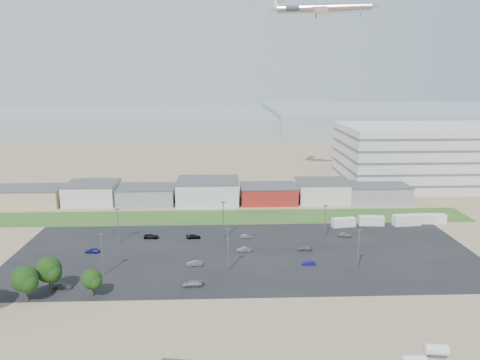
{
  "coord_description": "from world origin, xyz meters",
  "views": [
    {
      "loc": [
        -0.77,
        -94.41,
        45.71
      ],
      "look_at": [
        3.79,
        22.0,
        19.24
      ],
      "focal_mm": 35.0,
      "sensor_mm": 36.0,
      "label": 1
    }
  ],
  "objects_px": {
    "parked_car_8": "(345,235)",
    "parked_car_9": "(151,236)",
    "airliner": "(324,8)",
    "parked_car_12": "(304,248)",
    "parked_car_3": "(192,284)",
    "parked_car_5": "(92,250)",
    "box_trailer_a": "(344,222)",
    "parked_car_7": "(244,249)",
    "parked_car_4": "(195,263)",
    "parked_car_1": "(308,263)",
    "parked_car_6": "(193,236)",
    "parked_car_10": "(62,286)",
    "parked_car_11": "(246,236)"
  },
  "relations": [
    {
      "from": "parked_car_6",
      "to": "parked_car_4",
      "type": "bearing_deg",
      "value": 179.77
    },
    {
      "from": "parked_car_4",
      "to": "parked_car_8",
      "type": "distance_m",
      "value": 46.23
    },
    {
      "from": "parked_car_5",
      "to": "parked_car_10",
      "type": "relative_size",
      "value": 0.85
    },
    {
      "from": "box_trailer_a",
      "to": "parked_car_6",
      "type": "xyz_separation_m",
      "value": [
        -45.4,
        -8.79,
        -0.76
      ]
    },
    {
      "from": "parked_car_8",
      "to": "parked_car_1",
      "type": "bearing_deg",
      "value": 145.58
    },
    {
      "from": "parked_car_5",
      "to": "parked_car_10",
      "type": "height_order",
      "value": "parked_car_5"
    },
    {
      "from": "parked_car_10",
      "to": "parked_car_11",
      "type": "height_order",
      "value": "parked_car_10"
    },
    {
      "from": "parked_car_10",
      "to": "parked_car_5",
      "type": "bearing_deg",
      "value": 3.71
    },
    {
      "from": "parked_car_6",
      "to": "parked_car_8",
      "type": "xyz_separation_m",
      "value": [
        43.46,
        -0.3,
        0.04
      ]
    },
    {
      "from": "box_trailer_a",
      "to": "parked_car_11",
      "type": "height_order",
      "value": "box_trailer_a"
    },
    {
      "from": "parked_car_1",
      "to": "parked_car_9",
      "type": "bearing_deg",
      "value": -115.31
    },
    {
      "from": "parked_car_6",
      "to": "parked_car_7",
      "type": "distance_m",
      "value": 17.57
    },
    {
      "from": "parked_car_6",
      "to": "parked_car_12",
      "type": "height_order",
      "value": "parked_car_6"
    },
    {
      "from": "box_trailer_a",
      "to": "parked_car_7",
      "type": "height_order",
      "value": "box_trailer_a"
    },
    {
      "from": "parked_car_8",
      "to": "parked_car_9",
      "type": "height_order",
      "value": "parked_car_8"
    },
    {
      "from": "parked_car_5",
      "to": "parked_car_8",
      "type": "relative_size",
      "value": 0.97
    },
    {
      "from": "parked_car_1",
      "to": "parked_car_11",
      "type": "xyz_separation_m",
      "value": [
        -14.22,
        19.72,
        -0.0
      ]
    },
    {
      "from": "airliner",
      "to": "parked_car_8",
      "type": "bearing_deg",
      "value": -79.87
    },
    {
      "from": "airliner",
      "to": "parked_car_3",
      "type": "relative_size",
      "value": 9.75
    },
    {
      "from": "parked_car_10",
      "to": "parked_car_11",
      "type": "bearing_deg",
      "value": -47.69
    },
    {
      "from": "parked_car_4",
      "to": "parked_car_10",
      "type": "height_order",
      "value": "parked_car_4"
    },
    {
      "from": "parked_car_8",
      "to": "box_trailer_a",
      "type": "bearing_deg",
      "value": -10.67
    },
    {
      "from": "parked_car_5",
      "to": "parked_car_12",
      "type": "distance_m",
      "value": 55.69
    },
    {
      "from": "parked_car_3",
      "to": "parked_car_1",
      "type": "bearing_deg",
      "value": 105.47
    },
    {
      "from": "parked_car_12",
      "to": "parked_car_4",
      "type": "bearing_deg",
      "value": -69.71
    },
    {
      "from": "parked_car_7",
      "to": "parked_car_11",
      "type": "xyz_separation_m",
      "value": [
        1.09,
        10.39,
        -0.09
      ]
    },
    {
      "from": "parked_car_4",
      "to": "parked_car_8",
      "type": "xyz_separation_m",
      "value": [
        42.08,
        19.16,
        0.0
      ]
    },
    {
      "from": "parked_car_9",
      "to": "parked_car_11",
      "type": "distance_m",
      "value": 27.06
    },
    {
      "from": "airliner",
      "to": "parked_car_12",
      "type": "relative_size",
      "value": 11.54
    },
    {
      "from": "box_trailer_a",
      "to": "parked_car_6",
      "type": "height_order",
      "value": "box_trailer_a"
    },
    {
      "from": "parked_car_3",
      "to": "parked_car_5",
      "type": "xyz_separation_m",
      "value": [
        -27.36,
        20.95,
        -0.02
      ]
    },
    {
      "from": "parked_car_8",
      "to": "parked_car_12",
      "type": "height_order",
      "value": "parked_car_8"
    },
    {
      "from": "parked_car_10",
      "to": "parked_car_1",
      "type": "bearing_deg",
      "value": -72.92
    },
    {
      "from": "airliner",
      "to": "parked_car_3",
      "type": "xyz_separation_m",
      "value": [
        -46.04,
        -90.48,
        -69.36
      ]
    },
    {
      "from": "parked_car_4",
      "to": "parked_car_9",
      "type": "height_order",
      "value": "parked_car_4"
    },
    {
      "from": "parked_car_10",
      "to": "parked_car_12",
      "type": "distance_m",
      "value": 60.15
    },
    {
      "from": "parked_car_3",
      "to": "parked_car_5",
      "type": "distance_m",
      "value": 34.46
    },
    {
      "from": "parked_car_9",
      "to": "parked_car_10",
      "type": "bearing_deg",
      "value": 159.58
    },
    {
      "from": "airliner",
      "to": "parked_car_3",
      "type": "height_order",
      "value": "airliner"
    },
    {
      "from": "parked_car_9",
      "to": "parked_car_3",
      "type": "bearing_deg",
      "value": -152.0
    },
    {
      "from": "parked_car_4",
      "to": "parked_car_12",
      "type": "height_order",
      "value": "parked_car_4"
    },
    {
      "from": "airliner",
      "to": "parked_car_11",
      "type": "xyz_separation_m",
      "value": [
        -32.5,
        -59.89,
        -69.45
      ]
    },
    {
      "from": "box_trailer_a",
      "to": "parked_car_7",
      "type": "distance_m",
      "value": 36.97
    },
    {
      "from": "parked_car_5",
      "to": "parked_car_8",
      "type": "height_order",
      "value": "parked_car_8"
    },
    {
      "from": "box_trailer_a",
      "to": "parked_car_11",
      "type": "relative_size",
      "value": 2.18
    },
    {
      "from": "parked_car_4",
      "to": "parked_car_11",
      "type": "bearing_deg",
      "value": 139.62
    },
    {
      "from": "parked_car_1",
      "to": "parked_car_6",
      "type": "bearing_deg",
      "value": -123.16
    },
    {
      "from": "parked_car_1",
      "to": "parked_car_4",
      "type": "distance_m",
      "value": 27.9
    },
    {
      "from": "parked_car_3",
      "to": "parked_car_5",
      "type": "relative_size",
      "value": 1.21
    },
    {
      "from": "box_trailer_a",
      "to": "parked_car_4",
      "type": "relative_size",
      "value": 1.88
    }
  ]
}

